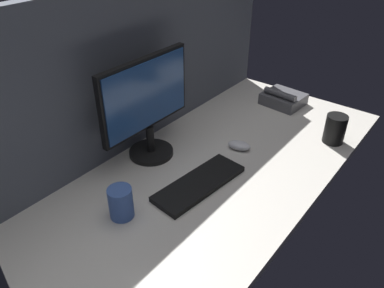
{
  "coord_description": "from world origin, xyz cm",
  "views": [
    {
      "loc": [
        -92.07,
        -68.0,
        87.61
      ],
      "look_at": [
        -0.81,
        0.0,
        14.0
      ],
      "focal_mm": 35.26,
      "sensor_mm": 36.0,
      "label": 1
    }
  ],
  "objects_px": {
    "monitor": "(147,104)",
    "keyboard": "(199,183)",
    "desk_phone": "(283,99)",
    "mug_ceramic_blue": "(121,203)",
    "mouse": "(239,145)",
    "mug_black_travel": "(335,129)"
  },
  "relations": [
    {
      "from": "mouse",
      "to": "mug_ceramic_blue",
      "type": "bearing_deg",
      "value": 155.9
    },
    {
      "from": "mug_black_travel",
      "to": "mouse",
      "type": "bearing_deg",
      "value": 136.31
    },
    {
      "from": "mug_black_travel",
      "to": "desk_phone",
      "type": "distance_m",
      "value": 0.39
    },
    {
      "from": "monitor",
      "to": "keyboard",
      "type": "distance_m",
      "value": 0.36
    },
    {
      "from": "keyboard",
      "to": "mouse",
      "type": "bearing_deg",
      "value": 9.08
    },
    {
      "from": "mouse",
      "to": "mug_black_travel",
      "type": "xyz_separation_m",
      "value": [
        0.3,
        -0.29,
        0.05
      ]
    },
    {
      "from": "mouse",
      "to": "mug_ceramic_blue",
      "type": "height_order",
      "value": "mug_ceramic_blue"
    },
    {
      "from": "keyboard",
      "to": "mug_black_travel",
      "type": "distance_m",
      "value": 0.66
    },
    {
      "from": "monitor",
      "to": "keyboard",
      "type": "bearing_deg",
      "value": -98.22
    },
    {
      "from": "desk_phone",
      "to": "monitor",
      "type": "bearing_deg",
      "value": 163.44
    },
    {
      "from": "monitor",
      "to": "keyboard",
      "type": "xyz_separation_m",
      "value": [
        -0.04,
        -0.29,
        -0.22
      ]
    },
    {
      "from": "mug_ceramic_blue",
      "to": "mug_black_travel",
      "type": "bearing_deg",
      "value": -23.13
    },
    {
      "from": "keyboard",
      "to": "desk_phone",
      "type": "bearing_deg",
      "value": 10.58
    },
    {
      "from": "monitor",
      "to": "keyboard",
      "type": "height_order",
      "value": "monitor"
    },
    {
      "from": "mug_ceramic_blue",
      "to": "desk_phone",
      "type": "xyz_separation_m",
      "value": [
        1.07,
        -0.04,
        -0.02
      ]
    },
    {
      "from": "mug_black_travel",
      "to": "mug_ceramic_blue",
      "type": "bearing_deg",
      "value": 156.87
    },
    {
      "from": "mouse",
      "to": "mug_ceramic_blue",
      "type": "xyz_separation_m",
      "value": [
        -0.58,
        0.09,
        0.04
      ]
    },
    {
      "from": "monitor",
      "to": "keyboard",
      "type": "relative_size",
      "value": 1.18
    },
    {
      "from": "mug_ceramic_blue",
      "to": "keyboard",
      "type": "bearing_deg",
      "value": -20.57
    },
    {
      "from": "mouse",
      "to": "mug_ceramic_blue",
      "type": "distance_m",
      "value": 0.59
    },
    {
      "from": "monitor",
      "to": "mug_ceramic_blue",
      "type": "relative_size",
      "value": 3.95
    },
    {
      "from": "mouse",
      "to": "mug_ceramic_blue",
      "type": "relative_size",
      "value": 0.87
    }
  ]
}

